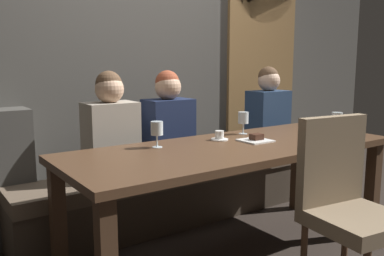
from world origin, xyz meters
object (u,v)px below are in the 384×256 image
Objects in this scene: diner_bearded at (168,122)px; dessert_plate at (256,139)px; banquette_bench at (175,194)px; wine_glass_center_back at (157,130)px; diner_far_end at (268,111)px; diner_redhead at (111,128)px; wine_glass_far_right at (337,119)px; espresso_cup at (219,136)px; wine_glass_near_right at (243,119)px; chair_near_side at (346,198)px; dining_table at (233,159)px.

dessert_plate is at bearing -69.69° from diner_bearded.
diner_bearded is at bearing 110.31° from dessert_plate.
wine_glass_center_back is at bearing -132.14° from banquette_bench.
diner_far_end is at bearing 40.64° from dessert_plate.
diner_redhead is at bearing 137.00° from dessert_plate.
diner_bearded is 1.08m from diner_far_end.
diner_far_end is at bearing 79.58° from wine_glass_far_right.
diner_far_end is at bearing 0.45° from diner_redhead.
diner_bearded is 0.53m from espresso_cup.
wine_glass_near_right is (-0.70, -0.44, 0.04)m from diner_far_end.
wine_glass_near_right is 0.32m from espresso_cup.
diner_redhead is 1.56m from diner_far_end.
diner_bearded is at bearing 1.02° from diner_redhead.
diner_redhead reaches higher than chair_near_side.
dessert_plate is (-0.82, -0.70, -0.06)m from diner_far_end.
wine_glass_far_right is at bearing -15.02° from wine_glass_center_back.
diner_bearded is 1.25m from wine_glass_far_right.
chair_near_side is 0.77m from dessert_plate.
dining_table is 0.47m from wine_glass_near_right.
diner_far_end reaches higher than diner_bearded.
diner_bearded is 3.96× the size of dessert_plate.
diner_bearded is at bearing 93.84° from dining_table.
diner_redhead reaches higher than dessert_plate.
dining_table is at bearing 102.59° from chair_near_side.
wine_glass_far_right is at bearing -8.64° from dining_table.
chair_near_side is 1.70m from diner_far_end.
diner_redhead reaches higher than espresso_cup.
wine_glass_far_right is at bearing -30.93° from diner_redhead.
chair_near_side is at bearing -93.81° from dessert_plate.
diner_bearded is 0.63m from wine_glass_center_back.
dining_table is 0.82m from banquette_bench.
wine_glass_near_right is (0.38, -0.44, 0.05)m from diner_bearded.
wine_glass_center_back is at bearing -79.23° from diner_redhead.
espresso_cup is at bearing -3.32° from wine_glass_center_back.
chair_near_side is 1.47m from diner_bearded.
banquette_bench is 20.83× the size of espresso_cup.
diner_far_end is 6.45× the size of espresso_cup.
chair_near_side is 1.30× the size of diner_bearded.
wine_glass_center_back is (-0.60, 0.94, 0.29)m from chair_near_side.
diner_redhead reaches higher than wine_glass_near_right.
espresso_cup is (-0.99, -0.53, -0.05)m from diner_far_end.
dining_table reaches higher than banquette_bench.
wine_glass_far_right is 1.37× the size of espresso_cup.
banquette_bench is (0.00, 0.70, -0.42)m from dining_table.
dining_table is 2.24× the size of chair_near_side.
diner_far_end is at bearing 58.97° from chair_near_side.
wine_glass_far_right is at bearing -37.05° from wine_glass_near_right.
espresso_cup is (-0.29, -0.09, -0.09)m from wine_glass_near_right.
diner_far_end is 4.72× the size of wine_glass_center_back.
wine_glass_near_right is (0.33, -0.42, 0.62)m from banquette_bench.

